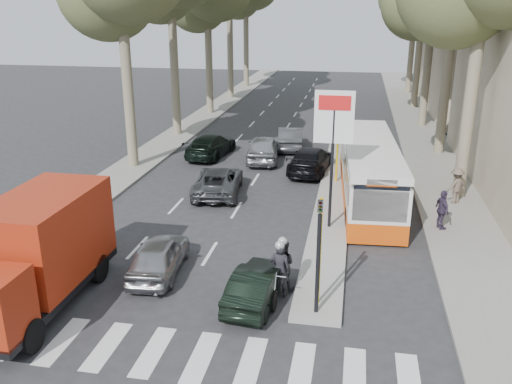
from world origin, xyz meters
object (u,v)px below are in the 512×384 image
red_truck (37,252)px  city_bus (369,171)px  motorcycle (281,269)px  silver_hatchback (159,256)px  dark_hatchback (257,285)px

red_truck → city_bus: (9.76, 11.14, -0.29)m
city_bus → motorcycle: size_ratio=4.69×
silver_hatchback → dark_hatchback: (3.60, -1.23, -0.06)m
red_truck → city_bus: red_truck is taller
motorcycle → dark_hatchback: bearing=-132.2°
silver_hatchback → dark_hatchback: 3.80m
silver_hatchback → dark_hatchback: bearing=156.4°
motorcycle → silver_hatchback: bearing=174.8°
silver_hatchback → red_truck: size_ratio=0.61×
dark_hatchback → city_bus: (3.38, 9.85, 0.86)m
dark_hatchback → motorcycle: (0.62, 0.62, 0.28)m
silver_hatchback → red_truck: red_truck is taller
silver_hatchback → motorcycle: 4.27m
red_truck → city_bus: bearing=48.8°
silver_hatchback → city_bus: bearing=-133.7°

